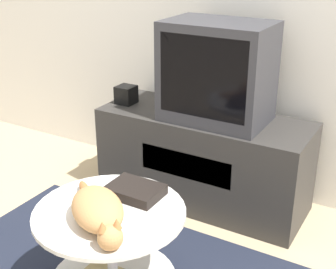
{
  "coord_description": "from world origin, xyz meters",
  "views": [
    {
      "loc": [
        1.08,
        -1.28,
        1.5
      ],
      "look_at": [
        0.07,
        0.44,
        0.66
      ],
      "focal_mm": 50.0,
      "sensor_mm": 36.0,
      "label": 1
    }
  ],
  "objects_px": {
    "tv": "(217,72)",
    "dvd_box": "(135,191)",
    "cat": "(98,211)",
    "speaker": "(126,95)"
  },
  "relations": [
    {
      "from": "tv",
      "to": "dvd_box",
      "type": "bearing_deg",
      "value": -88.79
    },
    {
      "from": "cat",
      "to": "dvd_box",
      "type": "bearing_deg",
      "value": 128.03
    },
    {
      "from": "speaker",
      "to": "cat",
      "type": "bearing_deg",
      "value": -59.99
    },
    {
      "from": "tv",
      "to": "cat",
      "type": "relative_size",
      "value": 1.32
    },
    {
      "from": "dvd_box",
      "to": "speaker",
      "type": "bearing_deg",
      "value": 126.95
    },
    {
      "from": "speaker",
      "to": "tv",
      "type": "bearing_deg",
      "value": 2.18
    },
    {
      "from": "tv",
      "to": "speaker",
      "type": "distance_m",
      "value": 0.64
    },
    {
      "from": "speaker",
      "to": "cat",
      "type": "relative_size",
      "value": 0.25
    },
    {
      "from": "tv",
      "to": "speaker",
      "type": "bearing_deg",
      "value": -177.82
    },
    {
      "from": "tv",
      "to": "speaker",
      "type": "xyz_separation_m",
      "value": [
        -0.6,
        -0.02,
        -0.22
      ]
    }
  ]
}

